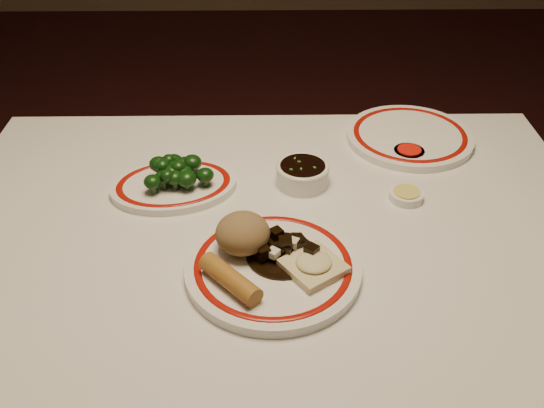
{
  "coord_description": "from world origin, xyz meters",
  "views": [
    {
      "loc": [
        -0.01,
        -0.82,
        1.41
      ],
      "look_at": [
        0.0,
        0.02,
        0.8
      ],
      "focal_mm": 40.0,
      "sensor_mm": 36.0,
      "label": 1
    }
  ],
  "objects": [
    {
      "name": "rice_mound",
      "position": [
        -0.05,
        -0.06,
        0.8
      ],
      "size": [
        0.09,
        0.09,
        0.06
      ],
      "primitive_type": "ellipsoid",
      "color": "olive",
      "rests_on": "main_plate"
    },
    {
      "name": "main_plate",
      "position": [
        0.0,
        -0.1,
        0.76
      ],
      "size": [
        0.36,
        0.36,
        0.02
      ],
      "color": "white",
      "rests_on": "dining_table"
    },
    {
      "name": "dining_table",
      "position": [
        0.0,
        0.0,
        0.66
      ],
      "size": [
        1.2,
        0.9,
        0.75
      ],
      "color": "white",
      "rests_on": "ground"
    },
    {
      "name": "far_plate",
      "position": [
        0.31,
        0.33,
        0.76
      ],
      "size": [
        0.36,
        0.36,
        0.02
      ],
      "color": "white",
      "rests_on": "dining_table"
    },
    {
      "name": "soy_bowl",
      "position": [
        0.06,
        0.16,
        0.77
      ],
      "size": [
        0.1,
        0.1,
        0.04
      ],
      "color": "white",
      "rests_on": "dining_table"
    },
    {
      "name": "fried_wonton",
      "position": [
        0.07,
        -0.11,
        0.78
      ],
      "size": [
        0.12,
        0.12,
        0.02
      ],
      "color": "beige",
      "rests_on": "main_plate"
    },
    {
      "name": "sweet_sour_dish",
      "position": [
        0.29,
        0.26,
        0.76
      ],
      "size": [
        0.06,
        0.06,
        0.02
      ],
      "color": "white",
      "rests_on": "dining_table"
    },
    {
      "name": "mustard_dish",
      "position": [
        0.26,
        0.11,
        0.76
      ],
      "size": [
        0.06,
        0.06,
        0.02
      ],
      "color": "white",
      "rests_on": "dining_table"
    },
    {
      "name": "broccoli_plate",
      "position": [
        -0.19,
        0.14,
        0.76
      ],
      "size": [
        0.27,
        0.25,
        0.02
      ],
      "color": "white",
      "rests_on": "dining_table"
    },
    {
      "name": "spring_roll",
      "position": [
        -0.06,
        -0.15,
        0.78
      ],
      "size": [
        0.1,
        0.11,
        0.03
      ],
      "primitive_type": "cylinder",
      "rotation": [
        1.57,
        0.0,
        0.74
      ],
      "color": "#A56F28",
      "rests_on": "main_plate"
    },
    {
      "name": "stirfry_heap",
      "position": [
        0.02,
        -0.07,
        0.78
      ],
      "size": [
        0.12,
        0.12,
        0.03
      ],
      "color": "black",
      "rests_on": "main_plate"
    },
    {
      "name": "broccoli_pile",
      "position": [
        -0.18,
        0.15,
        0.79
      ],
      "size": [
        0.13,
        0.11,
        0.05
      ],
      "color": "#23471C",
      "rests_on": "broccoli_plate"
    }
  ]
}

